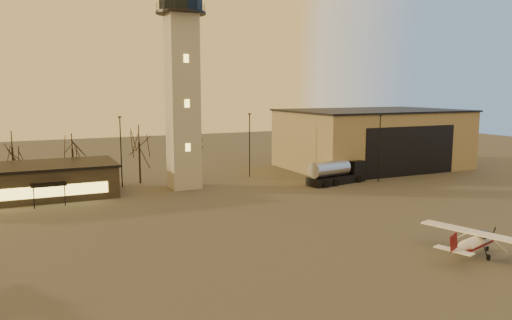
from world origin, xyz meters
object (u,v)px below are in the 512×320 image
Objects in this scene: control_tower at (182,72)px; hangar at (372,139)px; fuel_truck at (336,174)px; cessna_front at (477,245)px; terminal at (13,183)px.

control_tower is 1.07× the size of hangar.
fuel_truck is (-14.70, -10.54, -3.75)m from hangar.
control_tower reaches higher than fuel_truck.
cessna_front is at bearing -113.92° from fuel_truck.
fuel_truck is at bearing -11.17° from terminal.
hangar is 48.32m from cessna_front.
hangar is 18.47m from fuel_truck.
terminal is (-57.99, -2.00, -3.00)m from hangar.
hangar is 3.01× the size of cessna_front.
cessna_front is 33.03m from fuel_truck.
control_tower reaches higher than terminal.
terminal is 44.14m from fuel_truck.
fuel_truck is (21.30, -6.57, -14.92)m from control_tower.
control_tower is 3.27× the size of fuel_truck.
hangar reaches higher than cessna_front.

